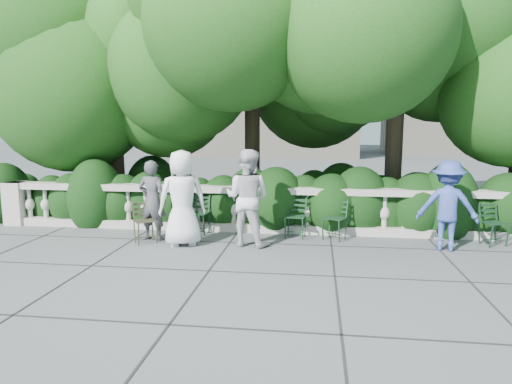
# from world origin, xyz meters

# --- Properties ---
(ground) EXTENTS (90.00, 90.00, 0.00)m
(ground) POSITION_xyz_m (0.00, 0.00, 0.00)
(ground) COLOR #4A4D51
(ground) RESTS_ON ground
(balustrade) EXTENTS (12.00, 0.44, 1.00)m
(balustrade) POSITION_xyz_m (0.00, 1.80, 0.49)
(balustrade) COLOR #9E998E
(balustrade) RESTS_ON ground
(shrub_hedge) EXTENTS (15.00, 2.60, 1.70)m
(shrub_hedge) POSITION_xyz_m (0.00, 3.00, 0.00)
(shrub_hedge) COLOR black
(shrub_hedge) RESTS_ON ground
(tree_canopy) EXTENTS (15.04, 6.52, 6.78)m
(tree_canopy) POSITION_xyz_m (0.69, 3.19, 3.96)
(tree_canopy) COLOR #3F3023
(tree_canopy) RESTS_ON ground
(chair_a) EXTENTS (0.56, 0.59, 0.84)m
(chair_a) POSITION_xyz_m (-1.46, 1.26, 0.00)
(chair_a) COLOR black
(chair_a) RESTS_ON ground
(chair_b) EXTENTS (0.61, 0.63, 0.84)m
(chair_b) POSITION_xyz_m (-1.58, 1.21, 0.00)
(chair_b) COLOR black
(chair_b) RESTS_ON ground
(chair_c) EXTENTS (0.48, 0.52, 0.84)m
(chair_c) POSITION_xyz_m (-1.32, 1.31, 0.00)
(chair_c) COLOR black
(chair_c) RESTS_ON ground
(chair_d) EXTENTS (0.50, 0.53, 0.84)m
(chair_d) POSITION_xyz_m (0.75, 1.23, 0.00)
(chair_d) COLOR black
(chair_d) RESTS_ON ground
(chair_e) EXTENTS (0.61, 0.62, 0.84)m
(chair_e) POSITION_xyz_m (1.51, 1.18, 0.00)
(chair_e) COLOR black
(chair_e) RESTS_ON ground
(chair_f) EXTENTS (0.58, 0.60, 0.84)m
(chair_f) POSITION_xyz_m (4.66, 1.14, 0.00)
(chair_f) COLOR black
(chair_f) RESTS_ON ground
(chair_weathered) EXTENTS (0.64, 0.65, 0.84)m
(chair_weathered) POSITION_xyz_m (-2.07, 0.44, 0.00)
(chair_weathered) COLOR black
(chair_weathered) RESTS_ON ground
(person_businessman) EXTENTS (1.06, 0.86, 1.86)m
(person_businessman) POSITION_xyz_m (-1.36, 0.49, 0.93)
(person_businessman) COLOR white
(person_businessman) RESTS_ON ground
(person_woman_grey) EXTENTS (0.64, 0.47, 1.63)m
(person_woman_grey) POSITION_xyz_m (-2.10, 0.84, 0.81)
(person_woman_grey) COLOR #3E3E43
(person_woman_grey) RESTS_ON ground
(person_casual_man) EXTENTS (1.05, 0.90, 1.87)m
(person_casual_man) POSITION_xyz_m (-0.13, 0.67, 0.94)
(person_casual_man) COLOR silver
(person_casual_man) RESTS_ON ground
(person_older_blue) EXTENTS (1.20, 0.85, 1.68)m
(person_older_blue) POSITION_xyz_m (3.61, 0.83, 0.84)
(person_older_blue) COLOR #304492
(person_older_blue) RESTS_ON ground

